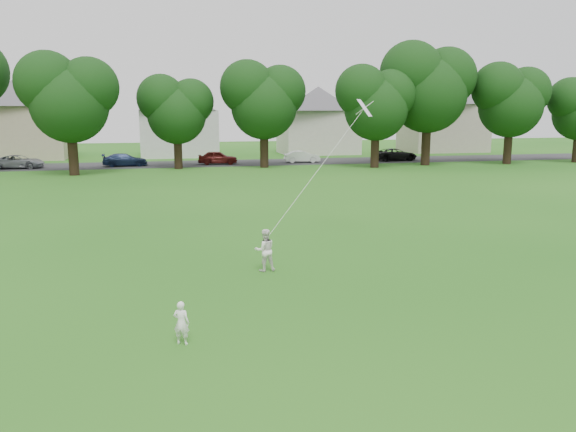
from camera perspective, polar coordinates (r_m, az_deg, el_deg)
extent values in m
plane|color=#1B5613|center=(13.07, -2.82, -11.77)|extent=(160.00, 160.00, 0.00)
cube|color=#2D2D30|center=(54.18, -10.58, 5.22)|extent=(90.00, 7.00, 0.01)
imported|color=white|center=(12.51, -10.78, -10.61)|extent=(0.42, 0.36, 0.97)
imported|color=white|center=(17.65, -2.36, -3.49)|extent=(0.69, 0.55, 1.35)
plane|color=white|center=(22.27, 7.79, 10.83)|extent=(0.86, 0.95, 0.66)
cylinder|color=white|center=(19.71, 3.26, 4.95)|extent=(0.01, 0.01, 7.44)
cylinder|color=black|center=(46.97, -21.01, 6.12)|extent=(0.75, 0.75, 3.67)
cylinder|color=black|center=(49.75, -11.11, 6.53)|extent=(0.71, 0.71, 3.12)
cylinder|color=black|center=(49.97, -2.44, 7.02)|extent=(0.75, 0.75, 3.61)
cylinder|color=black|center=(50.49, 8.82, 6.85)|extent=(0.74, 0.74, 3.47)
cylinder|color=black|center=(53.65, 13.84, 7.35)|extent=(0.81, 0.81, 4.33)
cylinder|color=black|center=(57.20, 21.44, 6.77)|extent=(0.75, 0.75, 3.65)
imported|color=gray|center=(54.46, -25.68, 5.00)|extent=(4.36, 2.34, 1.17)
imported|color=#142140|center=(53.19, -16.24, 5.50)|extent=(4.08, 1.90, 1.15)
imported|color=#561311|center=(53.34, -7.15, 5.91)|extent=(3.82, 1.88, 1.25)
imported|color=white|center=(54.75, 1.43, 6.05)|extent=(3.52, 1.46, 1.13)
imported|color=black|center=(57.90, 10.86, 6.16)|extent=(4.50, 2.32, 1.21)
cube|color=#B9AA8B|center=(65.45, -25.30, 7.67)|extent=(8.88, 7.35, 5.42)
pyramid|color=#4E4C51|center=(65.50, -25.70, 12.63)|extent=(12.81, 12.81, 2.98)
cube|color=silver|center=(63.99, -11.03, 8.26)|extent=(8.16, 7.43, 5.02)
pyramid|color=#4E4C51|center=(64.00, -11.20, 12.98)|extent=(11.78, 11.78, 2.76)
cube|color=beige|center=(66.46, 3.04, 8.51)|extent=(8.54, 6.71, 4.98)
pyramid|color=#4E4C51|center=(66.47, 3.09, 13.01)|extent=(12.32, 12.32, 2.74)
cube|color=#AEA290|center=(72.45, 15.46, 8.62)|extent=(9.46, 6.52, 5.74)
pyramid|color=#4E4C51|center=(72.52, 15.70, 13.38)|extent=(13.64, 13.64, 3.16)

